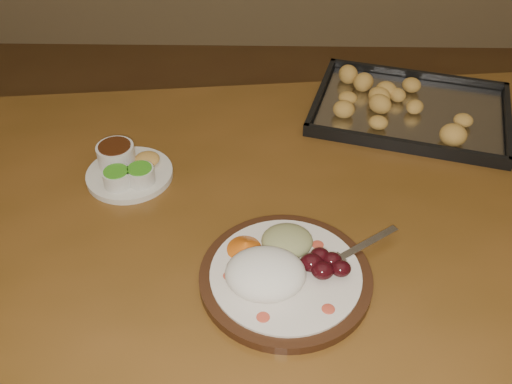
{
  "coord_description": "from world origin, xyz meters",
  "views": [
    {
      "loc": [
        -0.07,
        -0.92,
        1.44
      ],
      "look_at": [
        -0.09,
        -0.14,
        0.77
      ],
      "focal_mm": 40.0,
      "sensor_mm": 36.0,
      "label": 1
    }
  ],
  "objects": [
    {
      "name": "ground",
      "position": [
        0.0,
        0.0,
        0.0
      ],
      "size": [
        4.0,
        4.0,
        0.0
      ],
      "primitive_type": "plane",
      "color": "brown",
      "rests_on": "ground"
    },
    {
      "name": "dining_table",
      "position": [
        -0.08,
        -0.17,
        0.65
      ],
      "size": [
        1.59,
        1.06,
        0.75
      ],
      "rotation": [
        0.0,
        0.0,
        0.11
      ],
      "color": "brown",
      "rests_on": "ground"
    },
    {
      "name": "dinner_plate",
      "position": [
        -0.04,
        -0.33,
        0.77
      ],
      "size": [
        0.33,
        0.27,
        0.06
      ],
      "rotation": [
        0.0,
        0.0,
        0.33
      ],
      "color": "black",
      "rests_on": "dining_table"
    },
    {
      "name": "condiment_saucer",
      "position": [
        -0.34,
        -0.07,
        0.77
      ],
      "size": [
        0.16,
        0.16,
        0.06
      ],
      "rotation": [
        0.0,
        0.0,
        0.54
      ],
      "color": "silver",
      "rests_on": "dining_table"
    },
    {
      "name": "baking_tray",
      "position": [
        0.25,
        0.16,
        0.76
      ],
      "size": [
        0.48,
        0.41,
        0.04
      ],
      "rotation": [
        0.0,
        0.0,
        -0.27
      ],
      "color": "black",
      "rests_on": "dining_table"
    }
  ]
}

